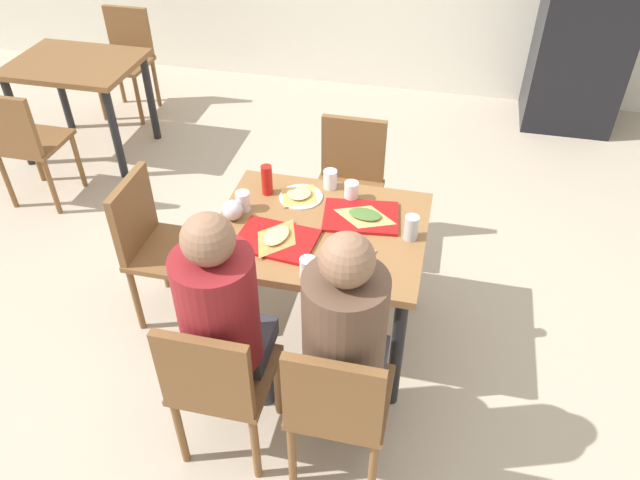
{
  "coord_description": "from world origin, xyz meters",
  "views": [
    {
      "loc": [
        0.51,
        -2.24,
        2.53
      ],
      "look_at": [
        0.0,
        0.0,
        0.66
      ],
      "focal_mm": 34.5,
      "sensor_mm": 36.0,
      "label": 1
    }
  ],
  "objects": [
    {
      "name": "ground_plane",
      "position": [
        0.0,
        0.0,
        -0.01
      ],
      "size": [
        10.0,
        10.0,
        0.02
      ],
      "primitive_type": "cube",
      "color": "#B7A893"
    },
    {
      "name": "main_table",
      "position": [
        0.0,
        0.0,
        0.63
      ],
      "size": [
        1.0,
        0.81,
        0.74
      ],
      "color": "olive",
      "rests_on": "ground_plane"
    },
    {
      "name": "chair_near_left",
      "position": [
        -0.25,
        -0.79,
        0.5
      ],
      "size": [
        0.4,
        0.4,
        0.86
      ],
      "color": "brown",
      "rests_on": "ground_plane"
    },
    {
      "name": "chair_near_right",
      "position": [
        0.25,
        -0.79,
        0.5
      ],
      "size": [
        0.4,
        0.4,
        0.86
      ],
      "color": "brown",
      "rests_on": "ground_plane"
    },
    {
      "name": "chair_far_side",
      "position": [
        0.0,
        0.79,
        0.5
      ],
      "size": [
        0.4,
        0.4,
        0.86
      ],
      "color": "brown",
      "rests_on": "ground_plane"
    },
    {
      "name": "chair_left_end",
      "position": [
        -0.88,
        0.0,
        0.5
      ],
      "size": [
        0.4,
        0.4,
        0.86
      ],
      "color": "brown",
      "rests_on": "ground_plane"
    },
    {
      "name": "person_in_red",
      "position": [
        -0.25,
        -0.65,
        0.75
      ],
      "size": [
        0.32,
        0.42,
        1.27
      ],
      "color": "#383842",
      "rests_on": "ground_plane"
    },
    {
      "name": "person_in_brown_jacket",
      "position": [
        0.25,
        -0.65,
        0.75
      ],
      "size": [
        0.32,
        0.42,
        1.27
      ],
      "color": "#383842",
      "rests_on": "ground_plane"
    },
    {
      "name": "tray_red_near",
      "position": [
        -0.17,
        -0.14,
        0.74
      ],
      "size": [
        0.38,
        0.3,
        0.02
      ],
      "primitive_type": "cube",
      "rotation": [
        0.0,
        0.0,
        -0.1
      ],
      "color": "#B21414",
      "rests_on": "main_table"
    },
    {
      "name": "tray_red_far",
      "position": [
        0.17,
        0.12,
        0.74
      ],
      "size": [
        0.39,
        0.3,
        0.02
      ],
      "primitive_type": "cube",
      "rotation": [
        0.0,
        0.0,
        0.12
      ],
      "color": "#B21414",
      "rests_on": "main_table"
    },
    {
      "name": "paper_plate_center",
      "position": [
        -0.15,
        0.22,
        0.74
      ],
      "size": [
        0.22,
        0.22,
        0.01
      ],
      "primitive_type": "cylinder",
      "color": "white",
      "rests_on": "main_table"
    },
    {
      "name": "paper_plate_near_edge",
      "position": [
        0.15,
        -0.22,
        0.74
      ],
      "size": [
        0.22,
        0.22,
        0.01
      ],
      "primitive_type": "cylinder",
      "color": "white",
      "rests_on": "main_table"
    },
    {
      "name": "pizza_slice_a",
      "position": [
        -0.17,
        -0.14,
        0.76
      ],
      "size": [
        0.19,
        0.25,
        0.02
      ],
      "color": "#C68C47",
      "rests_on": "tray_red_near"
    },
    {
      "name": "pizza_slice_b",
      "position": [
        0.19,
        0.11,
        0.76
      ],
      "size": [
        0.25,
        0.17,
        0.02
      ],
      "color": "#DBAD60",
      "rests_on": "tray_red_far"
    },
    {
      "name": "pizza_slice_c",
      "position": [
        -0.16,
        0.22,
        0.75
      ],
      "size": [
        0.22,
        0.23,
        0.02
      ],
      "color": "tan",
      "rests_on": "paper_plate_center"
    },
    {
      "name": "pizza_slice_d",
      "position": [
        0.16,
        -0.2,
        0.75
      ],
      "size": [
        0.27,
        0.25,
        0.02
      ],
      "color": "#C68C47",
      "rests_on": "paper_plate_near_edge"
    },
    {
      "name": "plastic_cup_a",
      "position": [
        -0.02,
        0.34,
        0.79
      ],
      "size": [
        0.07,
        0.07,
        0.1
      ],
      "primitive_type": "cylinder",
      "color": "white",
      "rests_on": "main_table"
    },
    {
      "name": "plastic_cup_b",
      "position": [
        0.02,
        -0.34,
        0.79
      ],
      "size": [
        0.07,
        0.07,
        0.1
      ],
      "primitive_type": "cylinder",
      "color": "white",
      "rests_on": "main_table"
    },
    {
      "name": "plastic_cup_c",
      "position": [
        -0.4,
        0.06,
        0.79
      ],
      "size": [
        0.07,
        0.07,
        0.1
      ],
      "primitive_type": "cylinder",
      "color": "white",
      "rests_on": "main_table"
    },
    {
      "name": "plastic_cup_d",
      "position": [
        0.1,
        0.26,
        0.79
      ],
      "size": [
        0.07,
        0.07,
        0.1
      ],
      "primitive_type": "cylinder",
      "color": "white",
      "rests_on": "main_table"
    },
    {
      "name": "soda_can",
      "position": [
        0.42,
        0.02,
        0.8
      ],
      "size": [
        0.07,
        0.07,
        0.12
      ],
      "primitive_type": "cylinder",
      "color": "#B7BCC6",
      "rests_on": "main_table"
    },
    {
      "name": "condiment_bottle",
      "position": [
        -0.32,
        0.22,
        0.82
      ],
      "size": [
        0.06,
        0.06,
        0.16
      ],
      "primitive_type": "cylinder",
      "color": "red",
      "rests_on": "main_table"
    },
    {
      "name": "foil_bundle",
      "position": [
        -0.42,
        -0.02,
        0.79
      ],
      "size": [
        0.1,
        0.1,
        0.1
      ],
      "primitive_type": "sphere",
      "color": "silver",
      "rests_on": "main_table"
    },
    {
      "name": "drink_fridge",
      "position": [
        1.47,
        2.85,
        0.95
      ],
      "size": [
        0.7,
        0.6,
        1.9
      ],
      "primitive_type": "cube",
      "color": "black",
      "rests_on": "ground_plane"
    },
    {
      "name": "background_table",
      "position": [
        -2.17,
        1.51,
        0.61
      ],
      "size": [
        0.9,
        0.7,
        0.74
      ],
      "color": "brown",
      "rests_on": "ground_plane"
    },
    {
      "name": "background_chair_near",
      "position": [
        -2.17,
        0.77,
        0.5
      ],
      "size": [
        0.4,
        0.4,
        0.86
      ],
      "color": "brown",
      "rests_on": "ground_plane"
    },
    {
      "name": "background_chair_far",
      "position": [
        -2.17,
        2.24,
        0.5
      ],
      "size": [
        0.4,
        0.4,
        0.86
      ],
      "color": "brown",
      "rests_on": "ground_plane"
    }
  ]
}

